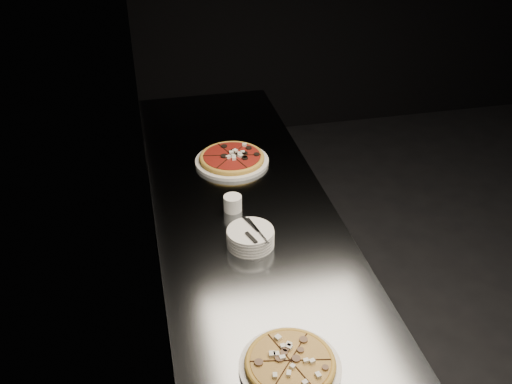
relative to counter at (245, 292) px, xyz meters
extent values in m
cube|color=black|center=(-0.37, 0.00, 0.94)|extent=(0.02, 5.00, 2.80)
cube|color=slate|center=(0.00, 0.00, -0.01)|extent=(0.70, 2.40, 0.90)
cube|color=slate|center=(0.00, 0.00, 0.45)|extent=(0.74, 2.44, 0.02)
cylinder|color=silver|center=(-0.04, -0.84, 0.47)|extent=(0.30, 0.30, 0.01)
cylinder|color=gold|center=(-0.04, -0.84, 0.48)|extent=(0.31, 0.31, 0.01)
torus|color=gold|center=(-0.04, -0.84, 0.48)|extent=(0.31, 0.31, 0.02)
cylinder|color=#FCC654|center=(-0.04, -0.84, 0.49)|extent=(0.27, 0.27, 0.01)
cylinder|color=silver|center=(0.02, 0.39, 0.47)|extent=(0.35, 0.35, 0.02)
cylinder|color=gold|center=(0.02, 0.39, 0.48)|extent=(0.35, 0.35, 0.01)
torus|color=gold|center=(0.02, 0.39, 0.49)|extent=(0.36, 0.36, 0.02)
cylinder|color=maroon|center=(0.02, 0.39, 0.49)|extent=(0.31, 0.31, 0.01)
cylinder|color=silver|center=(-0.02, -0.24, 0.47)|extent=(0.18, 0.18, 0.01)
cylinder|color=silver|center=(-0.02, -0.24, 0.48)|extent=(0.18, 0.18, 0.01)
cylinder|color=silver|center=(-0.02, -0.24, 0.49)|extent=(0.18, 0.18, 0.01)
cylinder|color=silver|center=(-0.02, -0.24, 0.51)|extent=(0.18, 0.18, 0.01)
cylinder|color=silver|center=(-0.02, -0.24, 0.52)|extent=(0.18, 0.18, 0.01)
cube|color=silver|center=(-0.02, -0.20, 0.53)|extent=(0.05, 0.11, 0.00)
cube|color=black|center=(-0.03, -0.29, 0.53)|extent=(0.03, 0.07, 0.01)
cube|color=silver|center=(0.00, -0.25, 0.53)|extent=(0.01, 0.18, 0.00)
cylinder|color=white|center=(-0.05, 0.00, 0.49)|extent=(0.08, 0.08, 0.07)
cylinder|color=black|center=(-0.05, 0.00, 0.52)|extent=(0.06, 0.06, 0.01)
camera|label=1|loc=(-0.38, -1.91, 1.80)|focal=40.00mm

